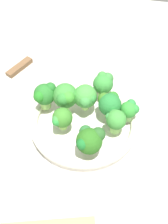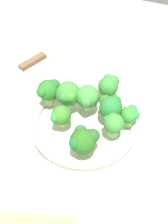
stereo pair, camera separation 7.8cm
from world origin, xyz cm
name	(u,v)px [view 2 (the right image)]	position (x,y,z in cm)	size (l,w,h in cm)	color
ground_plane	(93,126)	(0.00, 0.00, -1.25)	(130.00, 130.00, 2.50)	#ABAA9F
bowl	(84,124)	(-1.77, -2.54, 1.77)	(27.67, 27.67, 3.47)	silver
broccoli_floret_0	(88,97)	(-2.06, 1.18, 7.89)	(6.09, 6.69, 7.48)	#95C462
broccoli_floret_1	(60,116)	(-6.55, -6.10, 7.07)	(4.97, 5.28, 6.15)	#93CD5A
broccoli_floret_2	(111,105)	(4.06, 0.79, 7.70)	(6.14, 6.12, 7.11)	#91D057
broccoli_floret_3	(48,90)	(-12.41, -0.01, 7.97)	(5.51, 6.09, 7.38)	#89C15D
broccoli_floret_4	(83,140)	(1.20, -11.27, 7.43)	(6.60, 6.42, 6.82)	#8BBD60
broccoli_floret_5	(68,95)	(-7.09, 0.28, 8.04)	(6.39, 6.94, 7.62)	#92D468
broccoli_floret_6	(130,116)	(9.17, -0.15, 6.85)	(4.74, 4.81, 5.59)	#90D473
broccoli_floret_7	(113,123)	(6.23, -4.23, 7.35)	(5.11, 5.03, 6.56)	#8FD167
broccoli_floret_8	(109,85)	(1.49, 7.54, 7.42)	(5.35, 5.52, 6.56)	#94CB67
knife	(20,69)	(-27.86, 12.04, 0.55)	(13.57, 25.06, 1.50)	silver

